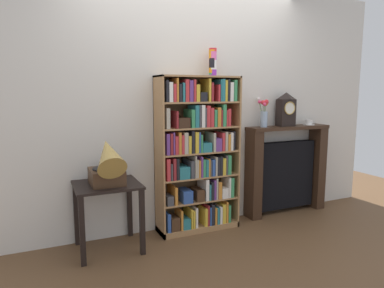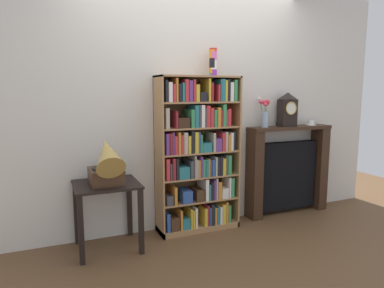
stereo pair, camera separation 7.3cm
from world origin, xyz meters
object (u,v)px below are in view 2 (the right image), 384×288
(fireplace_mantel, at_px, (287,171))
(teacup_with_saucer, at_px, (311,123))
(mantel_clock, at_px, (287,109))
(gramophone, at_px, (107,163))
(bookshelf, at_px, (198,157))
(side_table_left, at_px, (107,198))
(flower_vase, at_px, (265,114))
(cup_stack, at_px, (213,62))

(fireplace_mantel, bearing_deg, teacup_with_saucer, -3.36)
(mantel_clock, bearing_deg, gramophone, -173.71)
(bookshelf, bearing_deg, side_table_left, -173.77)
(mantel_clock, xyz_separation_m, flower_vase, (-0.31, 0.00, -0.04))
(fireplace_mantel, relative_size, teacup_with_saucer, 7.90)
(mantel_clock, height_order, teacup_with_saucer, mantel_clock)
(bookshelf, relative_size, cup_stack, 5.66)
(bookshelf, distance_m, flower_vase, 0.94)
(mantel_clock, height_order, flower_vase, mantel_clock)
(side_table_left, height_order, teacup_with_saucer, teacup_with_saucer)
(bookshelf, xyz_separation_m, side_table_left, (-0.96, -0.11, -0.30))
(bookshelf, bearing_deg, mantel_clock, 2.02)
(gramophone, relative_size, flower_vase, 1.55)
(cup_stack, xyz_separation_m, gramophone, (-1.15, -0.24, -0.92))
(gramophone, relative_size, teacup_with_saucer, 3.87)
(bookshelf, xyz_separation_m, fireplace_mantel, (1.20, 0.06, -0.27))
(teacup_with_saucer, bearing_deg, bookshelf, -178.36)
(cup_stack, relative_size, flower_vase, 0.84)
(side_table_left, relative_size, fireplace_mantel, 0.59)
(cup_stack, height_order, flower_vase, cup_stack)
(cup_stack, height_order, gramophone, cup_stack)
(bookshelf, height_order, side_table_left, bookshelf)
(side_table_left, height_order, flower_vase, flower_vase)
(bookshelf, distance_m, cup_stack, 0.99)
(teacup_with_saucer, bearing_deg, gramophone, -174.56)
(side_table_left, bearing_deg, mantel_clock, 3.95)
(fireplace_mantel, height_order, teacup_with_saucer, teacup_with_saucer)
(cup_stack, relative_size, gramophone, 0.55)
(bookshelf, relative_size, flower_vase, 4.78)
(cup_stack, distance_m, side_table_left, 1.72)
(gramophone, height_order, teacup_with_saucer, gramophone)
(bookshelf, height_order, teacup_with_saucer, bookshelf)
(mantel_clock, bearing_deg, bookshelf, -177.98)
(gramophone, bearing_deg, teacup_with_saucer, 5.44)
(flower_vase, bearing_deg, side_table_left, -175.27)
(bookshelf, xyz_separation_m, teacup_with_saucer, (1.51, 0.04, 0.30))
(side_table_left, distance_m, fireplace_mantel, 2.17)
(bookshelf, bearing_deg, gramophone, -168.72)
(bookshelf, relative_size, teacup_with_saucer, 11.96)
(side_table_left, xyz_separation_m, fireplace_mantel, (2.16, 0.17, 0.03))
(cup_stack, bearing_deg, teacup_with_saucer, -0.07)
(mantel_clock, bearing_deg, teacup_with_saucer, 0.41)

